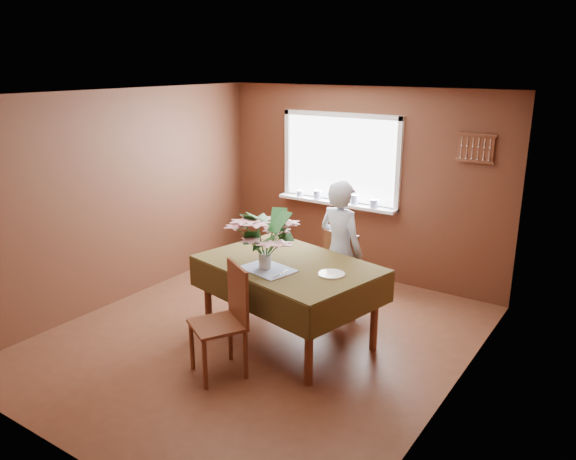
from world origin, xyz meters
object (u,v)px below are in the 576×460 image
Objects in this scene: dining_table at (288,272)px; chair_far at (345,269)px; chair_near at (226,316)px; seated_woman at (341,250)px; flower_bouquet at (265,234)px.

dining_table is 1.98× the size of chair_far.
dining_table is 1.88× the size of chair_near.
seated_woman is (0.28, 1.63, 0.23)m from chair_near.
seated_woman is at bearing 90.00° from dining_table.
dining_table is 1.24× the size of seated_woman.
chair_near reaches higher than dining_table.
dining_table is at bearing 111.94° from chair_near.
chair_far is at bearing 110.20° from chair_near.
chair_near is 1.65× the size of flower_bouquet.
chair_near is 1.67m from seated_woman.
chair_near is (-0.11, -0.84, -0.18)m from dining_table.
chair_far is 1.36m from flower_bouquet.
chair_near is at bearing -85.45° from dining_table.
dining_table is 0.94m from chair_far.
seated_woman is 2.50× the size of flower_bouquet.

